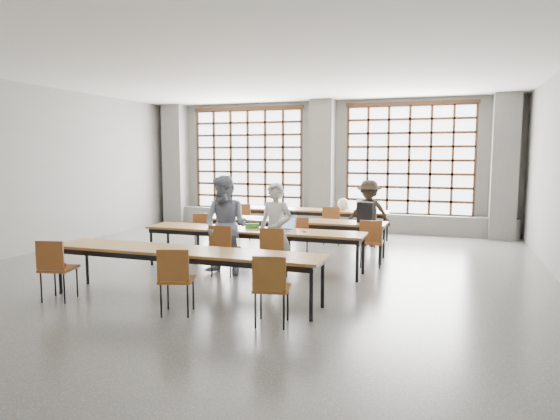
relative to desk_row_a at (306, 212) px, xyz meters
The scene contains 39 objects.
floor 3.77m from the desk_row_a, 89.58° to the right, with size 11.00×11.00×0.00m, color #4A4A47.
ceiling 4.67m from the desk_row_a, 89.58° to the right, with size 11.00×11.00×0.00m, color silver.
wall_back 2.09m from the desk_row_a, 89.12° to the left, with size 10.00×10.00×0.00m, color slate.
wall_left 6.30m from the desk_row_a, 143.23° to the right, with size 11.00×11.00×0.00m, color slate.
column_left 4.84m from the desk_row_a, 161.41° to the left, with size 0.60×0.55×3.50m, color #5A5A58.
column_mid 1.86m from the desk_row_a, 88.96° to the left, with size 0.60×0.55×3.50m, color #5A5A58.
column_right 4.89m from the desk_row_a, 18.38° to the left, with size 0.60×0.55×3.50m, color #5A5A58.
window_left 3.06m from the desk_row_a, 142.50° to the left, with size 3.32×0.12×3.00m.
window_right 3.10m from the desk_row_a, 36.83° to the left, with size 3.32×0.12×3.00m.
sill_ledge 1.64m from the desk_row_a, 89.01° to the left, with size 9.80×0.35×0.50m, color #5A5A58.
desk_row_a is the anchor object (origin of this frame).
desk_row_b 2.01m from the desk_row_a, 85.15° to the right, with size 4.00×0.70×0.73m.
desk_row_c 3.47m from the desk_row_a, 89.95° to the right, with size 4.00×0.70×0.73m.
desk_row_d 5.56m from the desk_row_a, 92.04° to the right, with size 4.00×0.70×0.73m.
chair_back_left 1.53m from the desk_row_a, 155.65° to the right, with size 0.48×0.48×0.88m.
chair_back_mid 1.02m from the desk_row_a, 38.26° to the right, with size 0.43×0.44×0.88m.
chair_back_right 1.73m from the desk_row_a, 21.43° to the right, with size 0.44×0.44×0.88m.
chair_mid_left 2.99m from the desk_row_a, 118.16° to the right, with size 0.52×0.52×0.88m.
chair_mid_centre 2.70m from the desk_row_a, 77.36° to the right, with size 0.51×0.51×0.88m.
chair_mid_right 3.29m from the desk_row_a, 53.14° to the right, with size 0.45×0.45×0.88m.
chair_front_left 4.12m from the desk_row_a, 94.10° to the right, with size 0.43×0.44×0.88m.
chair_front_right 4.15m from the desk_row_a, 81.53° to the right, with size 0.46×0.46×0.88m.
chair_near_left 6.47m from the desk_row_a, 106.92° to the right, with size 0.50×0.50×0.88m.
chair_near_mid 6.19m from the desk_row_a, 89.77° to the right, with size 0.52×0.53×0.88m.
chair_near_right 6.33m from the desk_row_a, 77.99° to the right, with size 0.49×0.49×0.88m.
student_male 4.02m from the desk_row_a, 81.38° to the right, with size 0.58×0.38×1.60m, color silver.
student_female 3.99m from the desk_row_a, 94.28° to the right, with size 0.83×0.64×1.70m, color navy.
student_back 1.68m from the desk_row_a, 17.35° to the right, with size 0.96×0.55×1.49m, color black.
laptop_front 3.41m from the desk_row_a, 80.52° to the right, with size 0.40×0.36×0.26m.
laptop_back 1.37m from the desk_row_a, ahead, with size 0.40×0.36×0.26m.
mouse 3.62m from the desk_row_a, 74.75° to the right, with size 0.10×0.06×0.04m, color silver.
green_box 3.40m from the desk_row_a, 90.80° to the right, with size 0.25×0.09×0.09m, color #32862B.
phone 3.58m from the desk_row_a, 87.07° to the right, with size 0.13×0.06×0.01m, color black.
paper_sheet_a 2.00m from the desk_row_a, 102.40° to the right, with size 0.30×0.21×0.00m, color white.
paper_sheet_b 2.06m from the desk_row_a, 93.62° to the right, with size 0.30×0.21×0.00m, color white.
paper_sheet_c 2.02m from the desk_row_a, 82.33° to the right, with size 0.30×0.21×0.00m, color white.
backpack 2.65m from the desk_row_a, 47.84° to the right, with size 0.32×0.20×0.40m, color black.
plastic_bag 0.93m from the desk_row_a, ahead, with size 0.26×0.21×0.29m, color white.
red_pouch 6.40m from the desk_row_a, 107.26° to the right, with size 0.20×0.08×0.06m, color #A42A14.
Camera 1 is at (3.26, -7.92, 2.06)m, focal length 32.00 mm.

